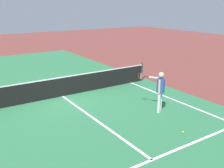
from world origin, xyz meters
TOP-DOWN VIEW (x-y plane):
  - ground_plane at (0.00, 0.00)m, footprint 60.00×60.00m
  - court_surface_inbounds at (0.00, 0.00)m, footprint 10.62×24.40m
  - line_service_near at (0.00, -6.40)m, footprint 8.22×0.10m
  - line_center_service at (0.00, -3.20)m, footprint 0.10×6.40m
  - net at (0.00, 0.00)m, footprint 9.88×0.09m
  - player_near at (2.59, -3.90)m, footprint 0.58×1.17m
  - tennis_ball_mid_court at (1.98, -5.76)m, footprint 0.07×0.07m

SIDE VIEW (x-z plane):
  - ground_plane at x=0.00m, z-range 0.00..0.00m
  - court_surface_inbounds at x=0.00m, z-range 0.00..0.00m
  - line_service_near at x=0.00m, z-range 0.00..0.01m
  - line_center_service at x=0.00m, z-range 0.00..0.01m
  - tennis_ball_mid_court at x=1.98m, z-range 0.00..0.07m
  - net at x=0.00m, z-range -0.04..1.03m
  - player_near at x=2.59m, z-range 0.21..1.88m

